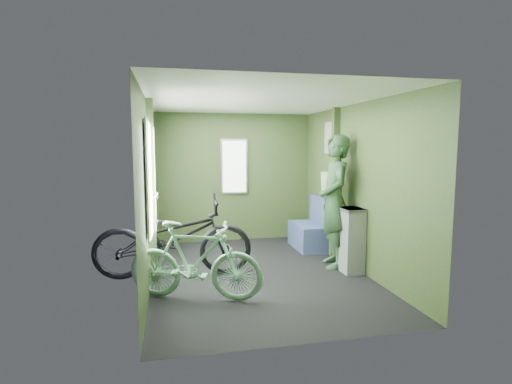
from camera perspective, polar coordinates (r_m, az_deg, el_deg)
room at (r=5.30m, az=-0.26°, el=3.52°), size 4.00×4.02×2.31m
bicycle_black at (r=5.47m, az=-11.59°, el=-11.87°), size 2.07×0.89×1.14m
bicycle_mint at (r=4.67m, az=-8.63°, el=-15.09°), size 1.62×1.04×0.96m
passenger at (r=5.75m, az=11.17°, el=-1.33°), size 0.56×0.75×1.88m
waste_box at (r=5.63m, az=13.42°, el=-6.70°), size 0.26×0.36×0.89m
bench_seat at (r=6.82m, az=7.65°, el=-5.82°), size 0.47×0.84×0.88m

